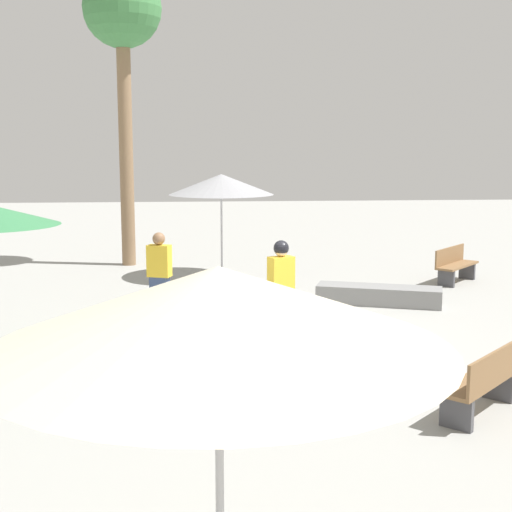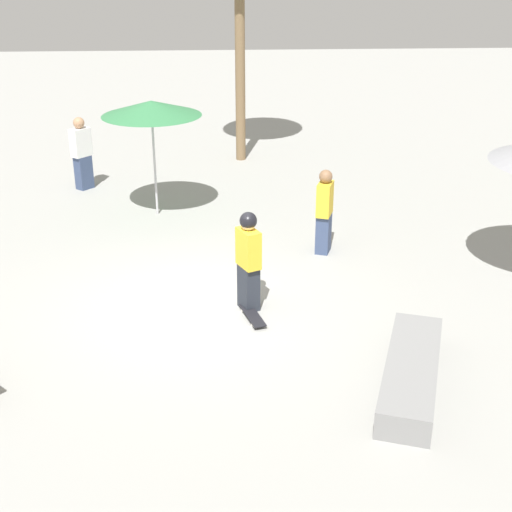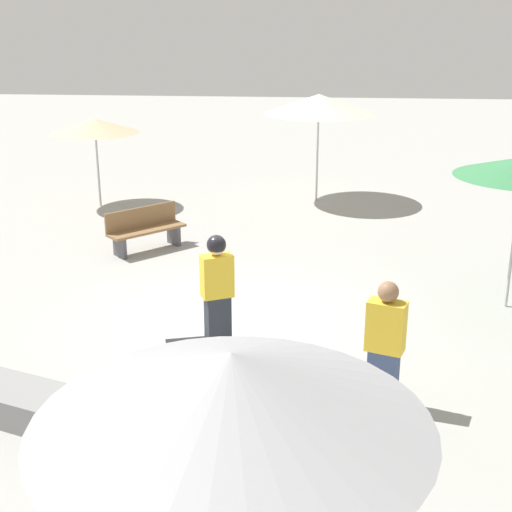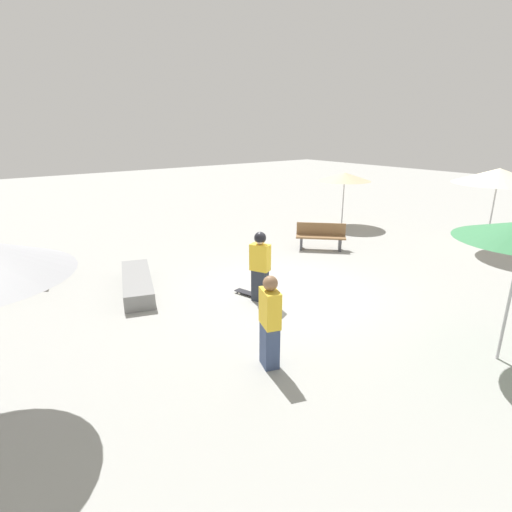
% 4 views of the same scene
% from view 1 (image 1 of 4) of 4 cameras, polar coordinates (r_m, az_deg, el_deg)
% --- Properties ---
extents(ground_plane, '(60.00, 60.00, 0.00)m').
position_cam_1_polar(ground_plane, '(11.97, 2.04, -7.05)').
color(ground_plane, '#9E9E99').
extents(skater_main, '(0.50, 0.40, 1.64)m').
position_cam_1_polar(skater_main, '(12.52, 2.01, -2.17)').
color(skater_main, '#282D38').
rests_on(skater_main, ground_plane).
extents(skateboard, '(0.82, 0.41, 0.07)m').
position_cam_1_polar(skateboard, '(12.79, 3.53, -5.74)').
color(skateboard, black).
rests_on(skateboard, ground_plane).
extents(concrete_ledge, '(2.63, 1.46, 0.38)m').
position_cam_1_polar(concrete_ledge, '(15.05, 9.79, -3.10)').
color(concrete_ledge, gray).
rests_on(concrete_ledge, ground_plane).
extents(bench_near, '(1.44, 1.44, 0.85)m').
position_cam_1_polar(bench_near, '(9.27, 17.79, -9.54)').
color(bench_near, '#47474C').
rests_on(bench_near, ground_plane).
extents(bench_far, '(1.41, 1.47, 0.85)m').
position_cam_1_polar(bench_far, '(17.75, 15.63, -0.70)').
color(bench_far, '#47474C').
rests_on(bench_far, ground_plane).
extents(shade_umbrella_grey, '(2.58, 2.58, 2.57)m').
position_cam_1_polar(shade_umbrella_grey, '(17.56, -2.80, 5.74)').
color(shade_umbrella_grey, '#B7B7BC').
rests_on(shade_umbrella_grey, ground_plane).
extents(shade_umbrella_cream, '(2.66, 2.66, 2.63)m').
position_cam_1_polar(shade_umbrella_cream, '(3.96, -3.03, -4.20)').
color(shade_umbrella_cream, '#B7B7BC').
rests_on(shade_umbrella_cream, ground_plane).
extents(palm_tree_right, '(2.07, 2.07, 7.86)m').
position_cam_1_polar(palm_tree_right, '(19.99, -10.64, 18.00)').
color(palm_tree_right, '#896B4C').
rests_on(palm_tree_right, ground_plane).
extents(bystander_watching, '(0.50, 0.38, 1.62)m').
position_cam_1_polar(bystander_watching, '(13.96, -7.73, -1.42)').
color(bystander_watching, '#38476B').
rests_on(bystander_watching, ground_plane).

